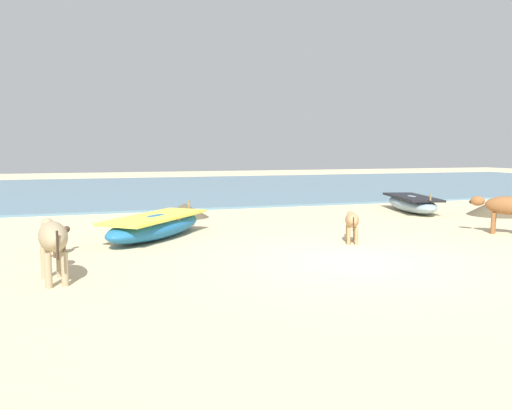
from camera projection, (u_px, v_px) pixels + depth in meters
The scene contains 10 objects.
ground at pixel (356, 261), 9.41m from camera, with size 80.00×80.00×0.00m, color beige.
sea_water at pixel (183, 188), 27.13m from camera, with size 60.00×20.00×0.08m, color slate.
fishing_boat_0 at pixel (412, 203), 16.91m from camera, with size 1.90×3.48×0.73m.
fishing_boat_1 at pixel (156, 226), 11.84m from camera, with size 3.09×3.41×0.75m.
cow_adult_brown at pixel (506, 207), 12.37m from camera, with size 1.15×1.25×0.95m.
calf_near_dark at pixel (57, 236), 9.89m from camera, with size 0.52×0.81×0.55m.
calf_far_tan at pixel (352, 221), 11.23m from camera, with size 0.63×1.02×0.69m.
cow_second_adult_dun at pixel (53, 238), 7.89m from camera, with size 0.61×1.48×0.97m.
debris_pile_0 at pixel (185, 210), 15.51m from camera, with size 1.50×1.50×0.44m, color brown.
debris_pile_1 at pixel (495, 207), 16.04m from camera, with size 1.72×1.72×0.50m, color brown.
Camera 1 is at (-4.67, -8.19, 2.08)m, focal length 35.21 mm.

